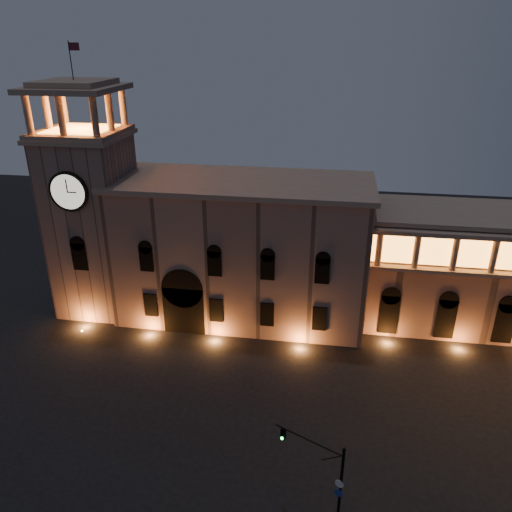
# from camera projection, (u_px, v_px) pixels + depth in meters

# --- Properties ---
(ground) EXTENTS (160.00, 160.00, 0.00)m
(ground) POSITION_uv_depth(u_px,v_px,m) (221.00, 437.00, 44.76)
(ground) COLOR black
(ground) RESTS_ON ground
(government_building) EXTENTS (30.80, 12.80, 17.60)m
(government_building) POSITION_uv_depth(u_px,v_px,m) (241.00, 250.00, 61.24)
(government_building) COLOR #916C5E
(government_building) RESTS_ON ground
(clock_tower) EXTENTS (9.80, 9.80, 32.40)m
(clock_tower) POSITION_uv_depth(u_px,v_px,m) (93.00, 216.00, 61.47)
(clock_tower) COLOR #916C5E
(clock_tower) RESTS_ON ground
(traffic_light) EXTENTS (5.20, 2.63, 7.79)m
(traffic_light) POSITION_uv_depth(u_px,v_px,m) (328.00, 481.00, 35.34)
(traffic_light) COLOR black
(traffic_light) RESTS_ON ground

